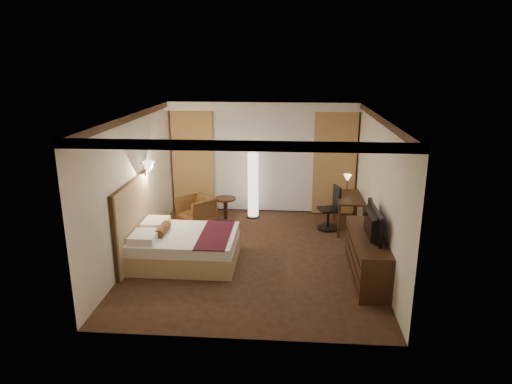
# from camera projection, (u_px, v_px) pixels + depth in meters

# --- Properties ---
(floor) EXTENTS (4.50, 5.50, 0.01)m
(floor) POSITION_uv_depth(u_px,v_px,m) (254.00, 255.00, 8.80)
(floor) COLOR black
(floor) RESTS_ON ground
(ceiling) EXTENTS (4.50, 5.50, 0.01)m
(ceiling) POSITION_uv_depth(u_px,v_px,m) (254.00, 114.00, 8.04)
(ceiling) COLOR white
(ceiling) RESTS_ON back_wall
(back_wall) EXTENTS (4.50, 0.02, 2.70)m
(back_wall) POSITION_uv_depth(u_px,v_px,m) (263.00, 157.00, 11.05)
(back_wall) COLOR beige
(back_wall) RESTS_ON floor
(left_wall) EXTENTS (0.02, 5.50, 2.70)m
(left_wall) POSITION_uv_depth(u_px,v_px,m) (135.00, 185.00, 8.58)
(left_wall) COLOR beige
(left_wall) RESTS_ON floor
(right_wall) EXTENTS (0.02, 5.50, 2.70)m
(right_wall) POSITION_uv_depth(u_px,v_px,m) (378.00, 190.00, 8.25)
(right_wall) COLOR beige
(right_wall) RESTS_ON floor
(crown_molding) EXTENTS (4.50, 5.50, 0.12)m
(crown_molding) POSITION_uv_depth(u_px,v_px,m) (254.00, 118.00, 8.05)
(crown_molding) COLOR black
(crown_molding) RESTS_ON ceiling
(soffit) EXTENTS (4.50, 0.50, 0.20)m
(soffit) POSITION_uv_depth(u_px,v_px,m) (263.00, 106.00, 10.46)
(soffit) COLOR white
(soffit) RESTS_ON ceiling
(curtain_sheer) EXTENTS (2.48, 0.04, 2.45)m
(curtain_sheer) POSITION_uv_depth(u_px,v_px,m) (263.00, 162.00, 11.00)
(curtain_sheer) COLOR silver
(curtain_sheer) RESTS_ON back_wall
(curtain_left_drape) EXTENTS (1.00, 0.14, 2.45)m
(curtain_left_drape) POSITION_uv_depth(u_px,v_px,m) (193.00, 161.00, 11.07)
(curtain_left_drape) COLOR tan
(curtain_left_drape) RESTS_ON back_wall
(curtain_right_drape) EXTENTS (1.00, 0.14, 2.45)m
(curtain_right_drape) POSITION_uv_depth(u_px,v_px,m) (334.00, 163.00, 10.82)
(curtain_right_drape) COLOR tan
(curtain_right_drape) RESTS_ON back_wall
(wall_sconce) EXTENTS (0.24, 0.24, 0.24)m
(wall_sconce) POSITION_uv_depth(u_px,v_px,m) (148.00, 167.00, 8.83)
(wall_sconce) COLOR white
(wall_sconce) RESTS_ON left_wall
(bed) EXTENTS (1.88, 1.47, 0.55)m
(bed) POSITION_uv_depth(u_px,v_px,m) (186.00, 248.00, 8.45)
(bed) COLOR white
(bed) RESTS_ON floor
(headboard) EXTENTS (0.12, 1.77, 1.50)m
(headboard) POSITION_uv_depth(u_px,v_px,m) (134.00, 222.00, 8.38)
(headboard) COLOR tan
(headboard) RESTS_ON floor
(armchair) EXTENTS (0.94, 0.93, 0.70)m
(armchair) POSITION_uv_depth(u_px,v_px,m) (196.00, 209.00, 10.37)
(armchair) COLOR #522E18
(armchair) RESTS_ON floor
(side_table) EXTENTS (0.49, 0.49, 0.54)m
(side_table) POSITION_uv_depth(u_px,v_px,m) (226.00, 209.00, 10.63)
(side_table) COLOR black
(side_table) RESTS_ON floor
(floor_lamp) EXTENTS (0.33, 0.33, 1.57)m
(floor_lamp) POSITION_uv_depth(u_px,v_px,m) (253.00, 185.00, 10.68)
(floor_lamp) COLOR white
(floor_lamp) RESTS_ON floor
(desk) EXTENTS (0.55, 1.18, 0.75)m
(desk) POSITION_uv_depth(u_px,v_px,m) (348.00, 213.00, 10.05)
(desk) COLOR black
(desk) RESTS_ON floor
(desk_lamp) EXTENTS (0.18, 0.18, 0.34)m
(desk_lamp) POSITION_uv_depth(u_px,v_px,m) (347.00, 184.00, 10.32)
(desk_lamp) COLOR #FFD899
(desk_lamp) RESTS_ON desk
(office_chair) EXTENTS (0.59, 0.59, 0.98)m
(office_chair) POSITION_uv_depth(u_px,v_px,m) (329.00, 208.00, 10.00)
(office_chair) COLOR black
(office_chair) RESTS_ON floor
(dresser) EXTENTS (0.50, 1.97, 0.77)m
(dresser) POSITION_uv_depth(u_px,v_px,m) (367.00, 256.00, 7.83)
(dresser) COLOR black
(dresser) RESTS_ON floor
(television) EXTENTS (0.68, 1.16, 0.15)m
(television) POSITION_uv_depth(u_px,v_px,m) (368.00, 217.00, 7.63)
(television) COLOR black
(television) RESTS_ON dresser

